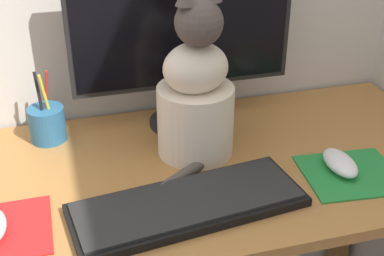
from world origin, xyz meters
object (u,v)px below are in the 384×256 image
cat (196,95)px  computer_mouse_right (340,163)px  keyboard (188,204)px  monitor (182,36)px  pen_cup (47,123)px

cat → computer_mouse_right: bearing=-44.1°
keyboard → monitor: bearing=69.9°
cat → monitor: bearing=73.2°
keyboard → computer_mouse_right: bearing=-0.2°
cat → pen_cup: cat is taller
monitor → cat: size_ratio=1.36×
keyboard → computer_mouse_right: 0.35m
keyboard → cat: size_ratio=1.22×
monitor → cat: bearing=-92.9°
monitor → computer_mouse_right: 0.46m
keyboard → pen_cup: pen_cup is taller
keyboard → computer_mouse_right: computer_mouse_right is taller
computer_mouse_right → keyboard: bearing=-173.4°
monitor → computer_mouse_right: size_ratio=4.74×
monitor → computer_mouse_right: (0.27, -0.30, -0.21)m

